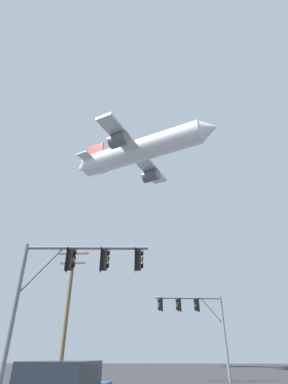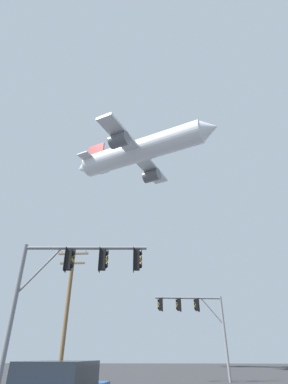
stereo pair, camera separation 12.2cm
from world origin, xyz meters
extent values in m
cylinder|color=slate|center=(-6.21, 7.65, 3.05)|extent=(0.20, 0.20, 6.09)
cylinder|color=slate|center=(-3.50, 7.87, 5.94)|extent=(5.43, 0.59, 0.15)
cylinder|color=slate|center=(-5.40, 7.72, 4.95)|extent=(1.69, 0.22, 2.03)
cube|color=black|center=(-1.23, 8.06, 5.42)|extent=(0.28, 0.34, 0.90)
cylinder|color=black|center=(-1.23, 8.06, 5.93)|extent=(0.05, 0.05, 0.12)
cube|color=black|center=(-1.37, 8.04, 5.42)|extent=(0.06, 0.46, 1.04)
sphere|color=black|center=(-1.08, 8.07, 5.69)|extent=(0.20, 0.20, 0.20)
cylinder|color=black|center=(-1.02, 8.07, 5.75)|extent=(0.06, 0.21, 0.21)
sphere|color=orange|center=(-1.08, 8.07, 5.41)|extent=(0.20, 0.20, 0.20)
cylinder|color=black|center=(-1.02, 8.07, 5.47)|extent=(0.06, 0.21, 0.21)
sphere|color=black|center=(-1.08, 8.07, 5.13)|extent=(0.20, 0.20, 0.20)
cylinder|color=black|center=(-1.02, 8.07, 5.19)|extent=(0.06, 0.21, 0.21)
cube|color=black|center=(-2.72, 7.93, 5.42)|extent=(0.28, 0.34, 0.90)
cylinder|color=black|center=(-2.72, 7.93, 5.93)|extent=(0.05, 0.05, 0.12)
cube|color=black|center=(-2.86, 7.92, 5.42)|extent=(0.06, 0.46, 1.04)
sphere|color=black|center=(-2.57, 7.95, 5.69)|extent=(0.20, 0.20, 0.20)
cylinder|color=black|center=(-2.51, 7.95, 5.75)|extent=(0.06, 0.21, 0.21)
sphere|color=orange|center=(-2.57, 7.95, 5.41)|extent=(0.20, 0.20, 0.20)
cylinder|color=black|center=(-2.51, 7.95, 5.47)|extent=(0.06, 0.21, 0.21)
sphere|color=black|center=(-2.57, 7.95, 5.13)|extent=(0.20, 0.20, 0.20)
cylinder|color=black|center=(-2.51, 7.95, 5.19)|extent=(0.06, 0.21, 0.21)
cube|color=black|center=(-4.21, 7.81, 5.42)|extent=(0.28, 0.34, 0.90)
cylinder|color=black|center=(-4.21, 7.81, 5.93)|extent=(0.05, 0.05, 0.12)
cube|color=black|center=(-4.35, 7.80, 5.42)|extent=(0.06, 0.46, 1.04)
sphere|color=black|center=(-4.06, 7.83, 5.69)|extent=(0.20, 0.20, 0.20)
cylinder|color=black|center=(-4.00, 7.83, 5.75)|extent=(0.06, 0.21, 0.21)
sphere|color=orange|center=(-4.06, 7.83, 5.41)|extent=(0.20, 0.20, 0.20)
cylinder|color=black|center=(-4.00, 7.83, 5.47)|extent=(0.06, 0.21, 0.21)
sphere|color=black|center=(-4.06, 7.83, 5.13)|extent=(0.20, 0.20, 0.20)
cylinder|color=black|center=(-4.00, 7.83, 5.19)|extent=(0.06, 0.21, 0.21)
cylinder|color=slate|center=(4.37, 21.07, 2.98)|extent=(0.20, 0.20, 5.97)
cylinder|color=slate|center=(1.71, 20.71, 5.82)|extent=(5.34, 0.88, 0.15)
cylinder|color=slate|center=(3.57, 20.96, 4.85)|extent=(1.67, 0.31, 1.99)
cube|color=black|center=(-0.52, 20.40, 5.29)|extent=(0.30, 0.35, 0.90)
cylinder|color=black|center=(-0.52, 20.40, 5.80)|extent=(0.05, 0.05, 0.12)
cube|color=black|center=(-0.38, 20.42, 5.29)|extent=(0.09, 0.46, 1.04)
sphere|color=black|center=(-0.66, 20.38, 5.56)|extent=(0.20, 0.20, 0.20)
cylinder|color=black|center=(-0.73, 20.37, 5.62)|extent=(0.07, 0.21, 0.21)
sphere|color=orange|center=(-0.66, 20.38, 5.28)|extent=(0.20, 0.20, 0.20)
cylinder|color=black|center=(-0.73, 20.37, 5.34)|extent=(0.07, 0.21, 0.21)
sphere|color=black|center=(-0.66, 20.38, 5.00)|extent=(0.20, 0.20, 0.20)
cylinder|color=black|center=(-0.73, 20.37, 5.06)|extent=(0.07, 0.21, 0.21)
cube|color=black|center=(0.94, 20.60, 5.29)|extent=(0.30, 0.35, 0.90)
cylinder|color=black|center=(0.94, 20.60, 5.80)|extent=(0.05, 0.05, 0.12)
cube|color=black|center=(1.08, 20.62, 5.29)|extent=(0.09, 0.46, 1.04)
sphere|color=black|center=(0.80, 20.58, 5.56)|extent=(0.20, 0.20, 0.20)
cylinder|color=black|center=(0.73, 20.57, 5.62)|extent=(0.07, 0.21, 0.21)
sphere|color=orange|center=(0.80, 20.58, 5.28)|extent=(0.20, 0.20, 0.20)
cylinder|color=black|center=(0.73, 20.57, 5.34)|extent=(0.07, 0.21, 0.21)
sphere|color=black|center=(0.80, 20.58, 5.00)|extent=(0.20, 0.20, 0.20)
cylinder|color=black|center=(0.73, 20.57, 5.06)|extent=(0.07, 0.21, 0.21)
cube|color=black|center=(2.40, 20.80, 5.29)|extent=(0.30, 0.35, 0.90)
cylinder|color=black|center=(2.40, 20.80, 5.80)|extent=(0.05, 0.05, 0.12)
cube|color=black|center=(2.54, 20.82, 5.29)|extent=(0.09, 0.46, 1.04)
sphere|color=black|center=(2.26, 20.78, 5.56)|extent=(0.20, 0.20, 0.20)
cylinder|color=black|center=(2.20, 20.77, 5.62)|extent=(0.07, 0.21, 0.21)
sphere|color=orange|center=(2.26, 20.78, 5.28)|extent=(0.20, 0.20, 0.20)
cylinder|color=black|center=(2.20, 20.77, 5.34)|extent=(0.07, 0.21, 0.21)
sphere|color=black|center=(2.26, 20.78, 5.00)|extent=(0.20, 0.20, 0.20)
cylinder|color=black|center=(2.20, 20.77, 5.06)|extent=(0.07, 0.21, 0.21)
cylinder|color=brown|center=(-6.69, 15.89, 4.37)|extent=(0.28, 0.28, 8.73)
cube|color=brown|center=(-6.69, 15.89, 8.23)|extent=(2.20, 0.12, 0.12)
cube|color=brown|center=(-6.69, 15.89, 7.53)|extent=(1.80, 0.12, 0.12)
cylinder|color=gray|center=(-7.59, 15.89, 8.35)|extent=(0.10, 0.10, 0.18)
cylinder|color=gray|center=(-5.79, 15.89, 8.35)|extent=(0.10, 0.10, 0.18)
cylinder|color=white|center=(-4.04, 39.41, 35.23)|extent=(23.51, 12.99, 4.22)
cone|color=white|center=(8.12, 34.36, 35.23)|extent=(4.21, 4.81, 4.00)
cone|color=white|center=(-16.09, 44.42, 35.23)|extent=(3.81, 4.32, 3.58)
cube|color=silver|center=(-4.65, 39.66, 34.60)|extent=(11.27, 21.79, 0.47)
cylinder|color=#595B60|center=(-2.25, 45.45, 33.34)|extent=(3.83, 3.40, 2.37)
cylinder|color=#595B60|center=(-7.06, 33.87, 33.34)|extent=(3.83, 3.40, 2.37)
cube|color=#B21E1E|center=(-13.53, 43.36, 37.60)|extent=(3.53, 1.71, 5.01)
cube|color=silver|center=(-13.78, 43.46, 35.63)|extent=(5.22, 8.21, 0.26)
cube|color=#1E2328|center=(-2.81, 4.08, 1.30)|extent=(1.68, 2.26, 0.60)
camera|label=1|loc=(-0.04, -4.67, 1.72)|focal=27.56mm
camera|label=2|loc=(0.08, -4.66, 1.72)|focal=27.56mm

